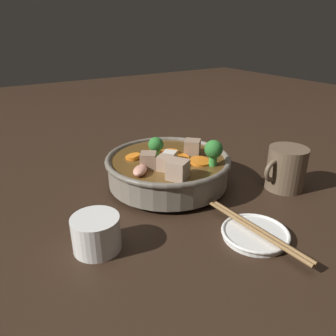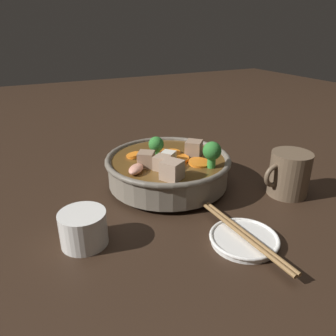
{
  "view_description": "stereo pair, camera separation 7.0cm",
  "coord_description": "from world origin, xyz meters",
  "px_view_note": "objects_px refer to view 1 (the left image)",
  "views": [
    {
      "loc": [
        0.35,
        0.54,
        0.33
      ],
      "look_at": [
        0.0,
        0.0,
        0.04
      ],
      "focal_mm": 35.0,
      "sensor_mm": 36.0,
      "label": 1
    },
    {
      "loc": [
        0.29,
        0.58,
        0.33
      ],
      "look_at": [
        0.0,
        0.0,
        0.04
      ],
      "focal_mm": 35.0,
      "sensor_mm": 36.0,
      "label": 2
    }
  ],
  "objects_px": {
    "tea_cup": "(96,233)",
    "dark_mug": "(286,168)",
    "side_saucer": "(255,234)",
    "chopsticks_pair": "(256,229)",
    "stirfry_bowl": "(168,167)"
  },
  "relations": [
    {
      "from": "stirfry_bowl",
      "to": "dark_mug",
      "type": "xyz_separation_m",
      "value": [
        -0.2,
        0.14,
        0.0
      ]
    },
    {
      "from": "side_saucer",
      "to": "chopsticks_pair",
      "type": "height_order",
      "value": "chopsticks_pair"
    },
    {
      "from": "tea_cup",
      "to": "dark_mug",
      "type": "xyz_separation_m",
      "value": [
        -0.42,
        0.02,
        0.02
      ]
    },
    {
      "from": "side_saucer",
      "to": "tea_cup",
      "type": "height_order",
      "value": "tea_cup"
    },
    {
      "from": "tea_cup",
      "to": "dark_mug",
      "type": "relative_size",
      "value": 0.72
    },
    {
      "from": "tea_cup",
      "to": "dark_mug",
      "type": "height_order",
      "value": "dark_mug"
    },
    {
      "from": "side_saucer",
      "to": "chopsticks_pair",
      "type": "relative_size",
      "value": 0.52
    },
    {
      "from": "chopsticks_pair",
      "to": "side_saucer",
      "type": "bearing_deg",
      "value": 90.0
    },
    {
      "from": "dark_mug",
      "to": "chopsticks_pair",
      "type": "relative_size",
      "value": 0.49
    },
    {
      "from": "dark_mug",
      "to": "side_saucer",
      "type": "bearing_deg",
      "value": 27.1
    },
    {
      "from": "stirfry_bowl",
      "to": "side_saucer",
      "type": "relative_size",
      "value": 2.36
    },
    {
      "from": "tea_cup",
      "to": "chopsticks_pair",
      "type": "distance_m",
      "value": 0.26
    },
    {
      "from": "dark_mug",
      "to": "chopsticks_pair",
      "type": "xyz_separation_m",
      "value": [
        0.18,
        0.09,
        -0.03
      ]
    },
    {
      "from": "stirfry_bowl",
      "to": "tea_cup",
      "type": "bearing_deg",
      "value": 29.93
    },
    {
      "from": "stirfry_bowl",
      "to": "dark_mug",
      "type": "distance_m",
      "value": 0.25
    }
  ]
}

